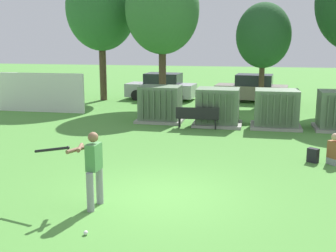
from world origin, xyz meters
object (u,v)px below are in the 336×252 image
parked_car_leftmost (161,87)px  parked_car_left_of_center (252,89)px  transformer_west (160,104)px  seated_spectator (336,152)px  batter (92,165)px  transformer_mid_west (218,107)px  transformer_mid_east (276,109)px  backpack (313,155)px  sports_ball (86,233)px  park_bench (197,116)px

parked_car_leftmost → parked_car_left_of_center: (5.49, 0.22, 0.00)m
parked_car_leftmost → parked_car_left_of_center: size_ratio=0.99×
transformer_west → seated_spectator: transformer_west is taller
batter → parked_car_left_of_center: size_ratio=0.40×
transformer_west → transformer_mid_west: bearing=-8.1°
transformer_mid_east → parked_car_leftmost: (-6.54, 7.30, -0.04)m
transformer_mid_east → transformer_west: bearing=175.9°
transformer_mid_east → backpack: size_ratio=4.77×
batter → parked_car_leftmost: size_ratio=0.40×
transformer_west → transformer_mid_east: (5.10, -0.37, 0.00)m
sports_ball → backpack: bearing=50.5°
sports_ball → backpack: size_ratio=0.20×
transformer_west → transformer_mid_west: (2.64, -0.38, 0.00)m
batter → parked_car_leftmost: batter is taller
batter → parked_car_leftmost: 17.22m
transformer_west → park_bench: bearing=-34.5°
transformer_west → sports_ball: (1.02, -11.52, -0.74)m
parked_car_leftmost → parked_car_left_of_center: bearing=2.3°
batter → seated_spectator: (5.99, 4.62, -0.60)m
batter → parked_car_left_of_center: (3.40, 17.31, -0.22)m
transformer_mid_west → batter: batter is taller
batter → parked_car_leftmost: (-2.09, 17.09, -0.22)m
batter → transformer_mid_east: bearing=65.5°
backpack → transformer_west: bearing=137.6°
park_bench → seated_spectator: 6.40m
seated_spectator → sports_ball: bearing=-133.2°
backpack → park_bench: bearing=134.5°
transformer_west → sports_ball: 11.59m
parked_car_leftmost → backpack: bearing=-59.1°
park_bench → parked_car_left_of_center: parked_car_left_of_center is taller
transformer_mid_east → seated_spectator: bearing=-73.4°
transformer_mid_west → transformer_mid_east: size_ratio=1.00×
seated_spectator → parked_car_left_of_center: parked_car_left_of_center is taller
seated_spectator → parked_car_leftmost: bearing=123.0°
sports_ball → parked_car_leftmost: size_ratio=0.02×
transformer_mid_west → sports_ball: size_ratio=23.33×
batter → seated_spectator: batter is taller
transformer_mid_east → seated_spectator: size_ratio=2.18×
sports_ball → parked_car_left_of_center: bearing=80.8°
sports_ball → parked_car_left_of_center: parked_car_left_of_center is taller
transformer_mid_west → sports_ball: transformer_mid_west is taller
transformer_west → parked_car_left_of_center: (4.05, 7.15, -0.04)m
transformer_mid_east → parked_car_left_of_center: size_ratio=0.48×
transformer_mid_east → backpack: bearing=-80.1°
sports_ball → park_bench: bearing=85.3°
transformer_mid_west → backpack: size_ratio=4.77×
transformer_mid_east → park_bench: (-3.24, -0.91, -0.25)m
sports_ball → transformer_west: bearing=95.1°
transformer_mid_east → parked_car_leftmost: same height
transformer_mid_west → park_bench: bearing=-130.5°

